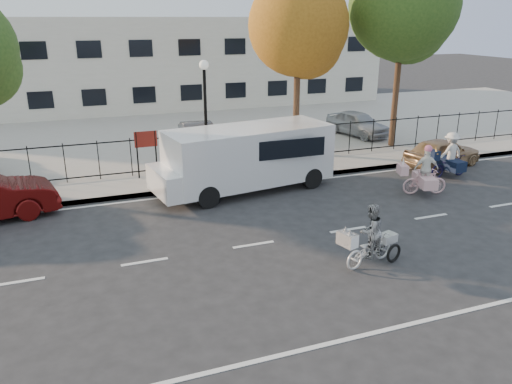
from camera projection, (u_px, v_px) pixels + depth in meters
name	position (u px, v px, depth m)	size (l,w,h in m)	color
ground	(254.00, 245.00, 13.88)	(120.00, 120.00, 0.00)	#333334
road_markings	(254.00, 245.00, 13.88)	(60.00, 9.52, 0.01)	silver
curb	(207.00, 187.00, 18.32)	(60.00, 0.10, 0.15)	#A8A399
sidewalk	(200.00, 179.00, 19.25)	(60.00, 2.20, 0.15)	#A8A399
parking_lot	(160.00, 132.00, 27.13)	(60.00, 15.60, 0.15)	#A8A399
iron_fence	(192.00, 152.00, 19.95)	(58.00, 0.06, 1.50)	black
building	(132.00, 62.00, 35.01)	(34.00, 10.00, 6.00)	silver
lamppost	(205.00, 97.00, 19.03)	(0.36, 0.36, 4.33)	black
street_sign	(146.00, 145.00, 18.82)	(0.85, 0.06, 1.80)	black
zebra_trike	(370.00, 241.00, 12.60)	(1.91, 1.10, 1.64)	white
unicorn_bike	(424.00, 176.00, 17.63)	(1.83, 1.32, 1.80)	beige
bull_bike	(449.00, 160.00, 19.51)	(1.95, 1.34, 1.80)	black
white_van	(246.00, 156.00, 17.88)	(6.77, 3.08, 2.31)	white
gold_sedan	(442.00, 152.00, 20.94)	(1.46, 3.63, 1.24)	tan
lot_car_c	(199.00, 138.00, 22.76)	(1.36, 3.90, 1.28)	#4E5056
lot_car_d	(357.00, 123.00, 25.89)	(1.49, 3.69, 1.26)	#A2A6AA
tree_mid	(301.00, 31.00, 21.06)	(4.24, 4.24, 7.77)	#442D1D
tree_east	(405.00, 11.00, 22.13)	(4.88, 4.88, 8.94)	#442D1D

